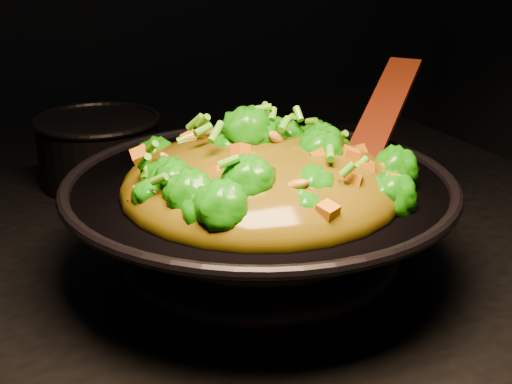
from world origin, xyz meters
name	(u,v)px	position (x,y,z in m)	size (l,w,h in m)	color
wok	(259,232)	(0.01, -0.09, 0.96)	(0.44, 0.44, 0.12)	black
stir_fry	(261,146)	(0.00, -0.12, 1.08)	(0.31, 0.31, 0.11)	#187908
spatula	(378,123)	(0.18, -0.08, 1.07)	(0.29, 0.04, 0.01)	#351707
back_pot	(99,150)	(-0.09, 0.32, 0.96)	(0.19, 0.19, 0.11)	black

